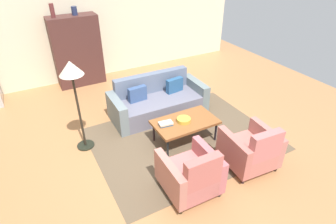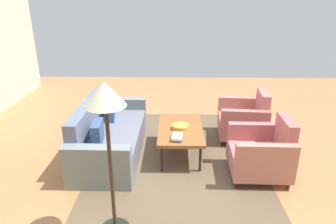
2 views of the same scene
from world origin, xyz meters
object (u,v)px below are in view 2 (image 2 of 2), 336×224
object	(u,v)px
coffee_table	(181,130)
fruit_bowl	(181,127)
couch	(107,137)
armchair_right	(245,120)
floor_lamp	(106,109)
book_stack	(177,137)
armchair_left	(264,154)

from	to	relation	value
coffee_table	fruit_bowl	distance (m)	0.08
couch	coffee_table	size ratio (longest dim) A/B	1.76
armchair_right	coffee_table	bearing A→B (deg)	121.36
floor_lamp	book_stack	bearing A→B (deg)	-27.16
couch	book_stack	world-z (taller)	couch
couch	armchair_left	xyz separation A→B (m)	(-0.60, -2.35, 0.06)
armchair_left	couch	bearing A→B (deg)	76.87
armchair_left	floor_lamp	world-z (taller)	floor_lamp
book_stack	fruit_bowl	bearing A→B (deg)	-9.12
book_stack	armchair_right	bearing A→B (deg)	-51.24
couch	fruit_bowl	size ratio (longest dim) A/B	8.06
book_stack	floor_lamp	bearing A→B (deg)	152.84
couch	coffee_table	distance (m)	1.19
fruit_bowl	floor_lamp	bearing A→B (deg)	156.22
fruit_bowl	coffee_table	bearing A→B (deg)	0.00
couch	floor_lamp	bearing A→B (deg)	14.59
coffee_table	armchair_left	world-z (taller)	armchair_left
couch	armchair_right	distance (m)	2.43
couch	floor_lamp	xyz separation A→B (m)	(-1.75, -0.43, 1.16)
coffee_table	book_stack	xyz separation A→B (m)	(-0.39, 0.06, 0.07)
armchair_left	armchair_right	size ratio (longest dim) A/B	1.00
armchair_left	armchair_right	xyz separation A→B (m)	(1.20, 0.00, 0.00)
armchair_left	book_stack	bearing A→B (deg)	81.28
armchair_left	fruit_bowl	distance (m)	1.31
armchair_left	fruit_bowl	size ratio (longest dim) A/B	3.36
fruit_bowl	book_stack	size ratio (longest dim) A/B	0.97
coffee_table	book_stack	world-z (taller)	book_stack
coffee_table	book_stack	distance (m)	0.40
couch	fruit_bowl	xyz separation A→B (m)	(-0.04, -1.19, 0.20)
armchair_left	fruit_bowl	xyz separation A→B (m)	(0.57, 1.17, 0.15)
fruit_bowl	book_stack	world-z (taller)	fruit_bowl
armchair_left	armchair_right	bearing A→B (deg)	1.24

